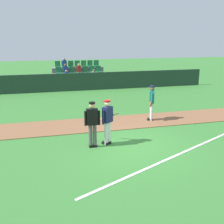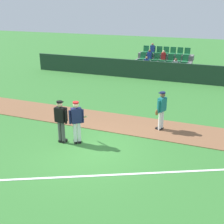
{
  "view_description": "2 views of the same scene",
  "coord_description": "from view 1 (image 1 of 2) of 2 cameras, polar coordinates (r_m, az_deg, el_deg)",
  "views": [
    {
      "loc": [
        -3.02,
        -9.37,
        4.07
      ],
      "look_at": [
        -0.24,
        1.45,
        0.98
      ],
      "focal_mm": 44.12,
      "sensor_mm": 36.0,
      "label": 1
    },
    {
      "loc": [
        4.34,
        -8.77,
        5.27
      ],
      "look_at": [
        0.43,
        1.28,
        1.17
      ],
      "focal_mm": 46.05,
      "sensor_mm": 36.0,
      "label": 2
    }
  ],
  "objects": [
    {
      "name": "batter_navy_jersey",
      "position": [
        10.48,
        -0.93,
        -1.73
      ],
      "size": [
        0.73,
        0.7,
        1.76
      ],
      "color": "white",
      "rests_on": "ground"
    },
    {
      "name": "runner_teal_jersey",
      "position": [
        13.6,
        8.21,
        2.12
      ],
      "size": [
        0.42,
        0.62,
        1.76
      ],
      "color": "white",
      "rests_on": "ground"
    },
    {
      "name": "ground_plane",
      "position": [
        10.65,
        3.23,
        -7.01
      ],
      "size": [
        80.0,
        80.0,
        0.0
      ],
      "primitive_type": "plane",
      "color": "#387A33"
    },
    {
      "name": "umpire_home_plate",
      "position": [
        10.22,
        -4.1,
        -2.05
      ],
      "size": [
        0.59,
        0.33,
        1.76
      ],
      "color": "#4C4C4C",
      "rests_on": "ground"
    },
    {
      "name": "infield_dirt_path",
      "position": [
        13.26,
        -0.53,
        -2.32
      ],
      "size": [
        28.0,
        2.19,
        0.03
      ],
      "primitive_type": "cube",
      "color": "brown",
      "rests_on": "ground"
    },
    {
      "name": "stadium_bleachers",
      "position": [
        23.21,
        -6.84,
        6.83
      ],
      "size": [
        4.45,
        2.95,
        2.3
      ],
      "color": "slate",
      "rests_on": "ground"
    },
    {
      "name": "dugout_fence",
      "position": [
        21.37,
        -6.13,
        6.27
      ],
      "size": [
        20.0,
        0.16,
        1.36
      ],
      "primitive_type": "cube",
      "color": "#1E3828",
      "rests_on": "ground"
    },
    {
      "name": "foul_line_chalk",
      "position": [
        11.46,
        18.56,
        -6.13
      ],
      "size": [
        10.82,
        5.36,
        0.01
      ],
      "primitive_type": "cube",
      "rotation": [
        0.0,
        0.0,
        0.45
      ],
      "color": "white",
      "rests_on": "ground"
    }
  ]
}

